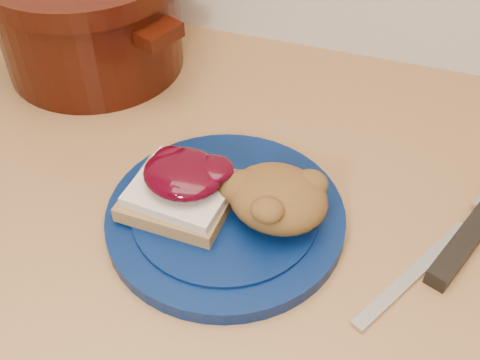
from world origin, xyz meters
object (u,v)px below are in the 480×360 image
(plate, at_px, (226,217))
(chef_knife, at_px, (480,221))
(pepper_grinder, at_px, (88,0))
(butter_knife, at_px, (414,273))
(dutch_oven, at_px, (89,15))

(plate, distance_m, chef_knife, 0.28)
(plate, xyz_separation_m, chef_knife, (0.26, 0.08, 0.00))
(chef_knife, relative_size, pepper_grinder, 2.57)
(plate, height_order, chef_knife, chef_knife)
(chef_knife, height_order, butter_knife, chef_knife)
(chef_knife, distance_m, butter_knife, 0.11)
(butter_knife, bearing_deg, pepper_grinder, 88.62)
(butter_knife, relative_size, dutch_oven, 0.54)
(plate, distance_m, butter_knife, 0.20)
(chef_knife, xyz_separation_m, butter_knife, (-0.06, -0.09, -0.01))
(plate, relative_size, chef_knife, 0.82)
(plate, relative_size, pepper_grinder, 2.11)
(pepper_grinder, bearing_deg, chef_knife, -20.48)
(plate, bearing_deg, dutch_oven, 139.75)
(pepper_grinder, bearing_deg, plate, -43.11)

